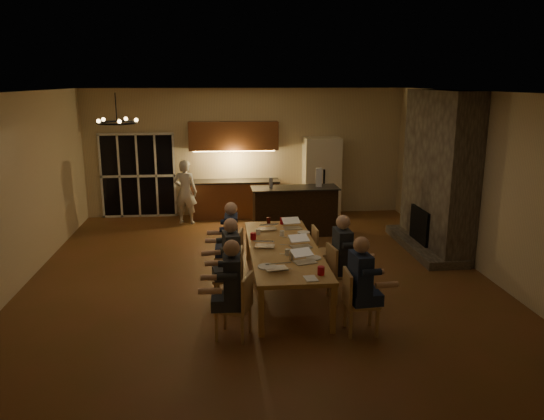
{
  "coord_description": "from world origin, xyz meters",
  "views": [
    {
      "loc": [
        -0.64,
        -8.88,
        3.38
      ],
      "look_at": [
        0.26,
        0.3,
        1.12
      ],
      "focal_mm": 35.0,
      "sensor_mm": 36.0,
      "label": 1
    }
  ],
  "objects": [
    {
      "name": "floor",
      "position": [
        0.0,
        0.0,
        0.0
      ],
      "size": [
        9.0,
        9.0,
        0.0
      ],
      "primitive_type": "plane",
      "color": "brown",
      "rests_on": "ground"
    },
    {
      "name": "back_wall",
      "position": [
        0.0,
        4.52,
        1.6
      ],
      "size": [
        8.0,
        0.04,
        3.2
      ],
      "primitive_type": "cube",
      "color": "tan",
      "rests_on": "ground"
    },
    {
      "name": "left_wall",
      "position": [
        -4.02,
        0.0,
        1.6
      ],
      "size": [
        0.04,
        9.0,
        3.2
      ],
      "primitive_type": "cube",
      "color": "tan",
      "rests_on": "ground"
    },
    {
      "name": "right_wall",
      "position": [
        4.02,
        0.0,
        1.6
      ],
      "size": [
        0.04,
        9.0,
        3.2
      ],
      "primitive_type": "cube",
      "color": "tan",
      "rests_on": "ground"
    },
    {
      "name": "ceiling",
      "position": [
        0.0,
        0.0,
        3.22
      ],
      "size": [
        8.0,
        9.0,
        0.04
      ],
      "primitive_type": "cube",
      "color": "white",
      "rests_on": "back_wall"
    },
    {
      "name": "french_doors",
      "position": [
        -2.7,
        4.47,
        1.05
      ],
      "size": [
        1.86,
        0.08,
        2.1
      ],
      "primitive_type": "cube",
      "color": "black",
      "rests_on": "ground"
    },
    {
      "name": "fireplace",
      "position": [
        3.7,
        1.2,
        1.6
      ],
      "size": [
        0.58,
        2.5,
        3.2
      ],
      "primitive_type": "cube",
      "color": "#615A4C",
      "rests_on": "ground"
    },
    {
      "name": "kitchenette",
      "position": [
        -0.3,
        4.2,
        1.2
      ],
      "size": [
        2.24,
        0.68,
        2.4
      ],
      "primitive_type": null,
      "color": "brown",
      "rests_on": "ground"
    },
    {
      "name": "refrigerator",
      "position": [
        1.9,
        4.15,
        1.0
      ],
      "size": [
        0.9,
        0.68,
        2.0
      ],
      "primitive_type": "cube",
      "color": "beige",
      "rests_on": "ground"
    },
    {
      "name": "dining_table",
      "position": [
        0.35,
        -0.74,
        0.38
      ],
      "size": [
        1.1,
        3.27,
        0.75
      ],
      "primitive_type": "cube",
      "color": "#AA8544",
      "rests_on": "ground"
    },
    {
      "name": "bar_island",
      "position": [
        0.99,
        2.51,
        0.54
      ],
      "size": [
        1.95,
        0.74,
        1.08
      ],
      "primitive_type": "cube",
      "rotation": [
        0.0,
        0.0,
        0.03
      ],
      "color": "black",
      "rests_on": "ground"
    },
    {
      "name": "chair_left_near",
      "position": [
        -0.51,
        -2.29,
        0.45
      ],
      "size": [
        0.56,
        0.56,
        0.89
      ],
      "primitive_type": null,
      "rotation": [
        0.0,
        0.0,
        -1.91
      ],
      "color": "tan",
      "rests_on": "ground"
    },
    {
      "name": "chair_left_mid",
      "position": [
        -0.56,
        -1.2,
        0.45
      ],
      "size": [
        0.48,
        0.48,
        0.89
      ],
      "primitive_type": null,
      "rotation": [
        0.0,
        0.0,
        -1.68
      ],
      "color": "tan",
      "rests_on": "ground"
    },
    {
      "name": "chair_left_far",
      "position": [
        -0.52,
        -0.15,
        0.45
      ],
      "size": [
        0.52,
        0.52,
        0.89
      ],
      "primitive_type": null,
      "rotation": [
        0.0,
        0.0,
        -1.77
      ],
      "color": "tan",
      "rests_on": "ground"
    },
    {
      "name": "chair_right_near",
      "position": [
        1.23,
        -2.32,
        0.45
      ],
      "size": [
        0.45,
        0.45,
        0.89
      ],
      "primitive_type": null,
      "rotation": [
        0.0,
        0.0,
        1.56
      ],
      "color": "tan",
      "rests_on": "ground"
    },
    {
      "name": "chair_right_mid",
      "position": [
        1.25,
        -1.17,
        0.45
      ],
      "size": [
        0.5,
        0.5,
        0.89
      ],
      "primitive_type": null,
      "rotation": [
        0.0,
        0.0,
        1.73
      ],
      "color": "tan",
      "rests_on": "ground"
    },
    {
      "name": "chair_right_far",
      "position": [
        1.18,
        -0.12,
        0.45
      ],
      "size": [
        0.45,
        0.45,
        0.89
      ],
      "primitive_type": null,
      "rotation": [
        0.0,
        0.0,
        1.6
      ],
      "color": "tan",
      "rests_on": "ground"
    },
    {
      "name": "person_left_near",
      "position": [
        -0.52,
        -2.32,
        0.69
      ],
      "size": [
        0.62,
        0.62,
        1.38
      ],
      "primitive_type": null,
      "rotation": [
        0.0,
        0.0,
        -1.6
      ],
      "color": "#24282E",
      "rests_on": "ground"
    },
    {
      "name": "person_right_near",
      "position": [
        1.19,
        -2.35,
        0.69
      ],
      "size": [
        0.65,
        0.65,
        1.38
      ],
      "primitive_type": null,
      "rotation": [
        0.0,
        0.0,
        1.66
      ],
      "color": "#1B2343",
      "rests_on": "ground"
    },
    {
      "name": "person_left_mid",
      "position": [
        -0.51,
        -1.21,
        0.69
      ],
      "size": [
        0.67,
        0.67,
        1.38
      ],
      "primitive_type": null,
      "rotation": [
        0.0,
        0.0,
        -1.44
      ],
      "color": "#393E44",
      "rests_on": "ground"
    },
    {
      "name": "person_right_mid",
      "position": [
        1.21,
        -1.2,
        0.69
      ],
      "size": [
        0.64,
        0.64,
        1.38
      ],
      "primitive_type": null,
      "rotation": [
        0.0,
        0.0,
        1.63
      ],
      "color": "#24282E",
      "rests_on": "ground"
    },
    {
      "name": "person_left_far",
      "position": [
        -0.48,
        -0.14,
        0.69
      ],
      "size": [
        0.62,
        0.62,
        1.38
      ],
      "primitive_type": null,
      "rotation": [
        0.0,
        0.0,
        -1.61
      ],
      "color": "#1B2343",
      "rests_on": "ground"
    },
    {
      "name": "standing_person",
      "position": [
        -1.49,
        3.7,
        0.78
      ],
      "size": [
        0.65,
        0.51,
        1.56
      ],
      "primitive_type": "imported",
      "rotation": [
        0.0,
        0.0,
        2.88
      ],
      "color": "silver",
      "rests_on": "ground"
    },
    {
      "name": "chandelier",
      "position": [
        -2.2,
        -0.5,
        2.75
      ],
      "size": [
        0.61,
        0.61,
        0.03
      ],
      "primitive_type": "torus",
      "color": "black",
      "rests_on": "ceiling"
    },
    {
      "name": "laptop_a",
      "position": [
        0.12,
        -1.74,
        0.86
      ],
      "size": [
        0.36,
        0.33,
        0.23
      ],
      "primitive_type": null,
      "rotation": [
        0.0,
        0.0,
        3.31
      ],
      "color": "silver",
      "rests_on": "dining_table"
    },
    {
      "name": "laptop_b",
      "position": [
        0.58,
        -1.51,
        0.86
      ],
      "size": [
        0.39,
        0.36,
        0.23
      ],
      "primitive_type": null,
      "rotation": [
        0.0,
        0.0,
        0.3
      ],
      "color": "silver",
      "rests_on": "dining_table"
    },
    {
      "name": "laptop_c",
      "position": [
        0.05,
        -0.67,
        0.86
      ],
      "size": [
        0.36,
        0.33,
        0.23
      ],
      "primitive_type": null,
      "rotation": [
        0.0,
        0.0,
        2.97
      ],
      "color": "silver",
      "rests_on": "dining_table"
    },
    {
      "name": "laptop_d",
      "position": [
        0.63,
        -0.77,
        0.86
      ],
      "size": [
        0.37,
        0.34,
        0.23
      ],
      "primitive_type": null,
      "rotation": [
        0.0,
        0.0,
        0.21
      ],
      "color": "silver",
      "rests_on": "dining_table"
    },
    {
      "name": "laptop_e",
      "position": [
        0.19,
        0.33,
        0.86
      ],
      "size": [
        0.35,
        0.32,
        0.23
      ],
      "primitive_type": null,
      "rotation": [
        0.0,
        0.0,
        3.27
      ],
      "color": "silver",
      "rests_on": "dining_table"
    },
    {
      "name": "laptop_f",
      "position": [
        0.64,
        0.35,
        0.86
      ],
      "size": [
        0.35,
        0.31,
        0.23
      ],
      "primitive_type": null,
      "rotation": [
        0.0,
        0.0,
        0.11
      ],
      "color": "silver",
      "rests_on": "dining_table"
    },
    {
      "name": "mug_front",
      "position": [
        0.36,
        -1.15,
        0.8
      ],
      "size": [
        0.07,
        0.07,
        0.1
      ],
      "primitive_type": "cylinder",
      "color": "white",
      "rests_on": "dining_table"
    },
    {
      "name": "mug_mid",
      "position": [
        0.4,
        -0.12,
        0.8
      ],
      "size": [
        0.08,
        0.08,
        0.1
      ],
      "primitive_type": "cylinder",
      "color": "white",
      "rests_on": "dining_table"
    },
    {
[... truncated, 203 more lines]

